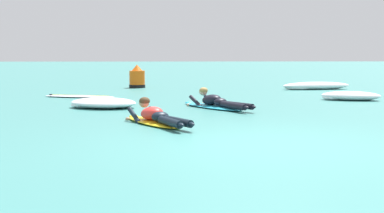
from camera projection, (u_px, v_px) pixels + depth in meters
ground_plane at (206, 93)px, 18.22m from camera, size 120.00×120.00×0.00m
surfer_near at (155, 117)px, 10.44m from camera, size 1.48×2.36×0.53m
surfer_far at (215, 103)px, 13.42m from camera, size 1.77×2.52×0.54m
drifting_surfboard at (79, 96)px, 16.63m from camera, size 2.37×1.19×0.16m
whitewater_front at (104, 103)px, 13.52m from camera, size 1.96×1.62×0.26m
whitewater_mid_left at (351, 96)px, 15.66m from camera, size 1.81×1.22×0.26m
whitewater_mid_right at (316, 86)px, 20.16m from camera, size 2.68×1.11×0.28m
channel_marker_buoy at (137, 79)px, 21.10m from camera, size 0.63×0.63×0.90m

